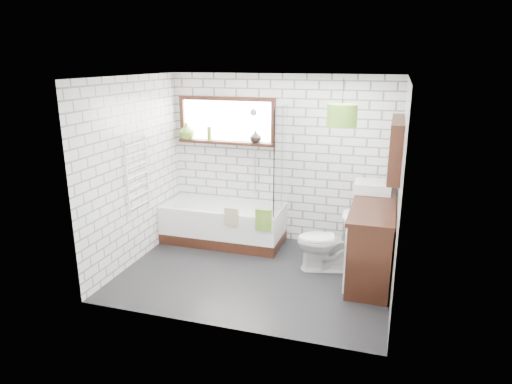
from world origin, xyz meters
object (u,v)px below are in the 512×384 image
(basin, at_px, (373,187))
(vanity, at_px, (372,239))
(toilet, at_px, (327,242))
(pendant, at_px, (342,115))
(bathtub, at_px, (224,223))

(basin, bearing_deg, vanity, -83.16)
(vanity, distance_m, toilet, 0.58)
(basin, height_order, pendant, pendant)
(bathtub, height_order, basin, basin)
(vanity, relative_size, pendant, 4.98)
(vanity, bearing_deg, basin, 96.84)
(bathtub, relative_size, toilet, 2.27)
(toilet, height_order, pendant, pendant)
(basin, height_order, toilet, basin)
(vanity, xyz_separation_m, pendant, (-0.41, -0.52, 1.62))
(basin, xyz_separation_m, pendant, (-0.35, -1.02, 1.07))
(bathtub, xyz_separation_m, pendant, (1.81, -0.97, 1.81))
(basin, relative_size, toilet, 0.61)
(vanity, height_order, basin, basin)
(pendant, bearing_deg, bathtub, 151.84)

